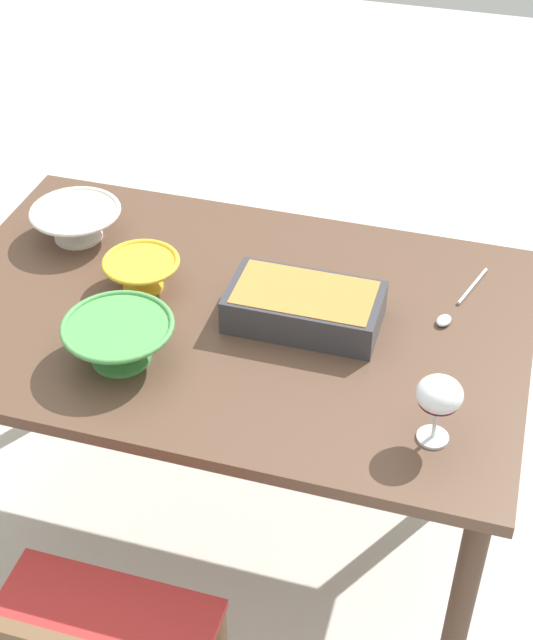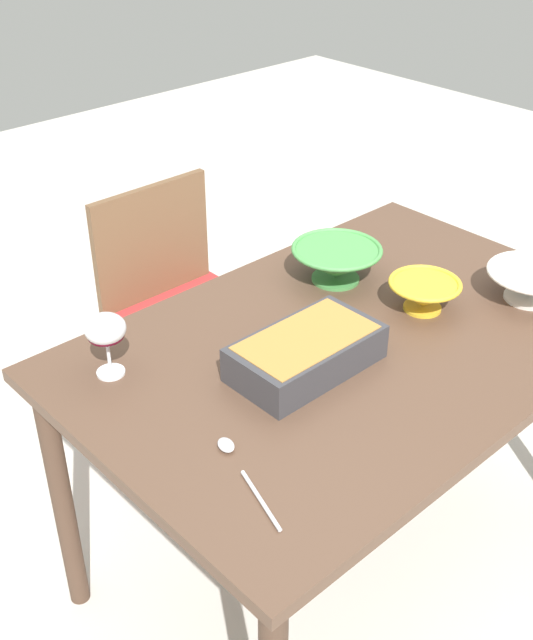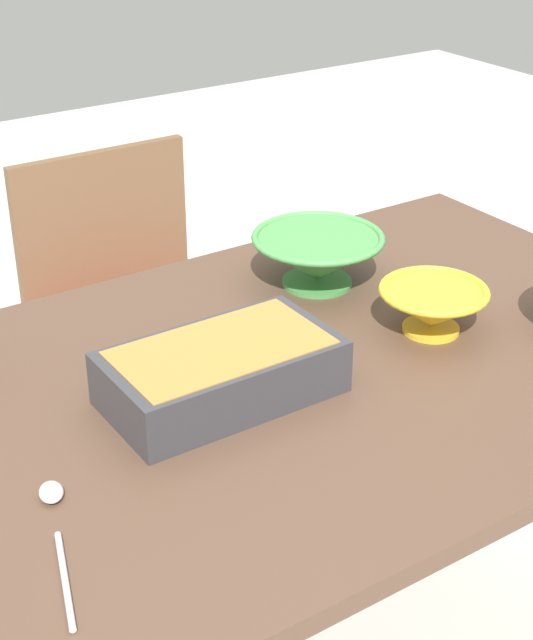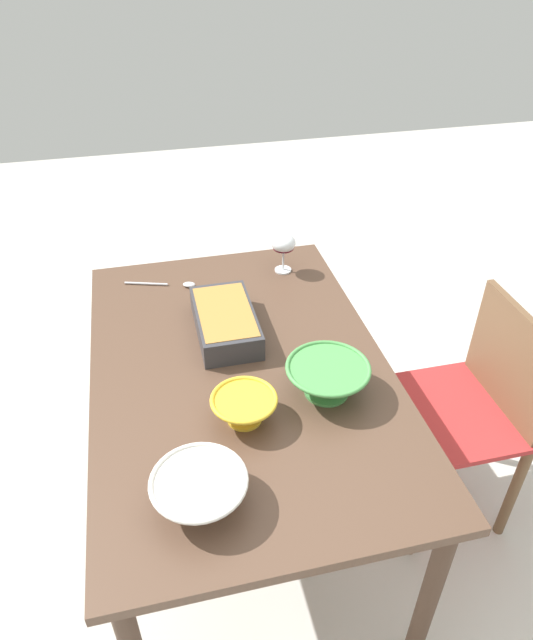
{
  "view_description": "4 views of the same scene",
  "coord_description": "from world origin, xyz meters",
  "px_view_note": "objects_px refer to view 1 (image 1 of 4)",
  "views": [
    {
      "loc": [
        0.54,
        -1.53,
        2.03
      ],
      "look_at": [
        0.12,
        -0.1,
        0.83
      ],
      "focal_mm": 52.26,
      "sensor_mm": 36.0,
      "label": 1
    },
    {
      "loc": [
        1.18,
        0.98,
        1.76
      ],
      "look_at": [
        0.18,
        -0.11,
        0.82
      ],
      "focal_mm": 44.36,
      "sensor_mm": 36.0,
      "label": 2
    },
    {
      "loc": [
        0.77,
        1.04,
        1.5
      ],
      "look_at": [
        0.07,
        -0.02,
        0.83
      ],
      "focal_mm": 54.67,
      "sensor_mm": 36.0,
      "label": 3
    },
    {
      "loc": [
        -1.27,
        0.22,
        1.86
      ],
      "look_at": [
        0.14,
        -0.11,
        0.8
      ],
      "focal_mm": 32.12,
      "sensor_mm": 36.0,
      "label": 4
    }
  ],
  "objects_px": {
    "mixing_bowl": "(119,339)",
    "serving_bowl": "(142,272)",
    "wine_glass": "(439,397)",
    "serving_spoon": "(454,308)",
    "small_bowl": "(77,221)",
    "dining_table": "(229,340)",
    "casserole_dish": "(304,305)"
  },
  "relations": [
    {
      "from": "small_bowl",
      "to": "mixing_bowl",
      "type": "bearing_deg",
      "value": -54.24
    },
    {
      "from": "small_bowl",
      "to": "serving_bowl",
      "type": "height_order",
      "value": "small_bowl"
    },
    {
      "from": "dining_table",
      "to": "casserole_dish",
      "type": "bearing_deg",
      "value": 4.4
    },
    {
      "from": "mixing_bowl",
      "to": "serving_bowl",
      "type": "xyz_separation_m",
      "value": [
        -0.05,
        0.24,
        -0.01
      ]
    },
    {
      "from": "dining_table",
      "to": "casserole_dish",
      "type": "xyz_separation_m",
      "value": [
        0.17,
        0.01,
        0.13
      ]
    },
    {
      "from": "serving_spoon",
      "to": "small_bowl",
      "type": "bearing_deg",
      "value": 177.97
    },
    {
      "from": "casserole_dish",
      "to": "mixing_bowl",
      "type": "xyz_separation_m",
      "value": [
        -0.34,
        -0.23,
        0.01
      ]
    },
    {
      "from": "serving_bowl",
      "to": "small_bowl",
      "type": "bearing_deg",
      "value": 147.4
    },
    {
      "from": "dining_table",
      "to": "serving_spoon",
      "type": "bearing_deg",
      "value": 16.89
    },
    {
      "from": "wine_glass",
      "to": "small_bowl",
      "type": "relative_size",
      "value": 0.66
    },
    {
      "from": "dining_table",
      "to": "mixing_bowl",
      "type": "xyz_separation_m",
      "value": [
        -0.17,
        -0.21,
        0.14
      ]
    },
    {
      "from": "serving_spoon",
      "to": "casserole_dish",
      "type": "bearing_deg",
      "value": -156.85
    },
    {
      "from": "serving_spoon",
      "to": "serving_bowl",
      "type": "bearing_deg",
      "value": -170.59
    },
    {
      "from": "small_bowl",
      "to": "casserole_dish",
      "type": "bearing_deg",
      "value": -15.03
    },
    {
      "from": "mixing_bowl",
      "to": "serving_bowl",
      "type": "bearing_deg",
      "value": 101.64
    },
    {
      "from": "casserole_dish",
      "to": "serving_spoon",
      "type": "relative_size",
      "value": 1.33
    },
    {
      "from": "small_bowl",
      "to": "serving_spoon",
      "type": "bearing_deg",
      "value": -2.03
    },
    {
      "from": "dining_table",
      "to": "mixing_bowl",
      "type": "relative_size",
      "value": 5.66
    },
    {
      "from": "dining_table",
      "to": "serving_bowl",
      "type": "distance_m",
      "value": 0.25
    },
    {
      "from": "serving_bowl",
      "to": "wine_glass",
      "type": "bearing_deg",
      "value": -22.21
    },
    {
      "from": "mixing_bowl",
      "to": "casserole_dish",
      "type": "bearing_deg",
      "value": 33.95
    },
    {
      "from": "wine_glass",
      "to": "serving_spoon",
      "type": "distance_m",
      "value": 0.42
    },
    {
      "from": "small_bowl",
      "to": "serving_spoon",
      "type": "distance_m",
      "value": 0.93
    },
    {
      "from": "dining_table",
      "to": "wine_glass",
      "type": "bearing_deg",
      "value": -27.69
    },
    {
      "from": "casserole_dish",
      "to": "serving_spoon",
      "type": "bearing_deg",
      "value": 23.15
    },
    {
      "from": "casserole_dish",
      "to": "mixing_bowl",
      "type": "bearing_deg",
      "value": -146.05
    },
    {
      "from": "serving_bowl",
      "to": "serving_spoon",
      "type": "distance_m",
      "value": 0.71
    },
    {
      "from": "serving_bowl",
      "to": "mixing_bowl",
      "type": "bearing_deg",
      "value": -78.36
    },
    {
      "from": "casserole_dish",
      "to": "serving_bowl",
      "type": "distance_m",
      "value": 0.39
    },
    {
      "from": "mixing_bowl",
      "to": "serving_bowl",
      "type": "distance_m",
      "value": 0.25
    },
    {
      "from": "dining_table",
      "to": "casserole_dish",
      "type": "distance_m",
      "value": 0.21
    },
    {
      "from": "casserole_dish",
      "to": "serving_bowl",
      "type": "xyz_separation_m",
      "value": [
        -0.39,
        0.02,
        -0.0
      ]
    }
  ]
}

